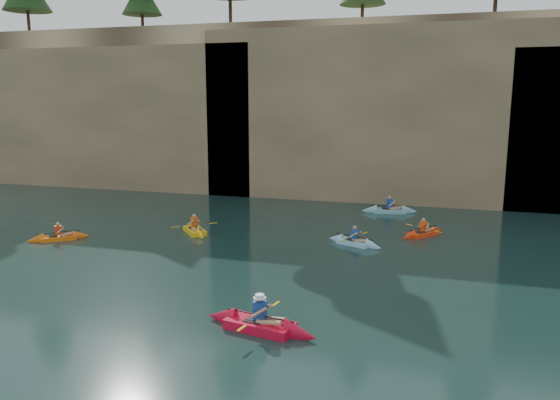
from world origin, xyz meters
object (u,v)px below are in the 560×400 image
(kayaker_ltblue_near, at_px, (354,242))
(kayaker_red_far, at_px, (423,233))
(kayaker_orange, at_px, (59,237))
(main_kayaker, at_px, (260,324))

(kayaker_ltblue_near, relative_size, kayaker_red_far, 1.03)
(kayaker_orange, bearing_deg, kayaker_ltblue_near, -26.31)
(main_kayaker, xyz_separation_m, kayaker_orange, (-12.41, 6.93, -0.05))
(main_kayaker, relative_size, kayaker_red_far, 1.34)
(main_kayaker, height_order, kayaker_orange, main_kayaker)
(kayaker_red_far, bearing_deg, main_kayaker, -160.65)
(main_kayaker, bearing_deg, kayaker_orange, 161.61)
(main_kayaker, relative_size, kayaker_ltblue_near, 1.30)
(kayaker_orange, bearing_deg, kayaker_red_far, -20.20)
(kayaker_orange, bearing_deg, main_kayaker, -68.51)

